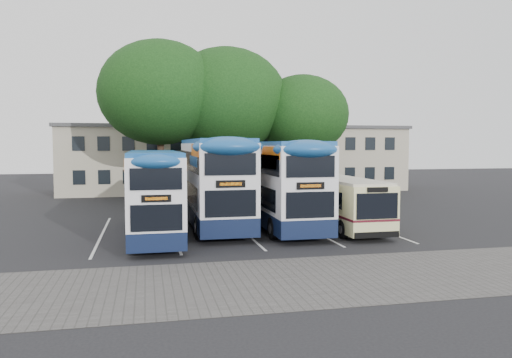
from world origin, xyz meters
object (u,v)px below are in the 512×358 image
at_px(tree_mid, 226,100).
at_px(tree_right, 302,115).
at_px(bus_dd_mid, 213,178).
at_px(bus_single, 339,199).
at_px(bus_dd_right, 278,180).
at_px(bus_dd_left, 154,190).
at_px(lamp_post, 321,137).
at_px(tree_left, 160,93).

bearing_deg(tree_mid, tree_right, -8.35).
distance_m(bus_dd_mid, bus_single, 6.86).
distance_m(tree_right, bus_dd_right, 13.47).
height_order(tree_right, bus_dd_mid, tree_right).
height_order(tree_mid, bus_dd_left, tree_mid).
relative_size(lamp_post, bus_dd_mid, 0.80).
bearing_deg(bus_single, bus_dd_left, -176.03).
height_order(lamp_post, tree_right, tree_right).
bearing_deg(lamp_post, tree_left, -169.50).
relative_size(lamp_post, tree_mid, 0.76).
xyz_separation_m(tree_mid, bus_single, (3.90, -13.62, -6.34)).
height_order(tree_left, tree_mid, tree_left).
relative_size(bus_dd_left, bus_dd_mid, 0.87).
height_order(tree_left, bus_dd_mid, tree_left).
relative_size(tree_mid, tree_right, 1.20).
distance_m(tree_right, bus_dd_mid, 14.31).
distance_m(lamp_post, tree_left, 14.08).
distance_m(tree_left, bus_dd_mid, 12.54).
xyz_separation_m(tree_mid, bus_dd_left, (-5.78, -14.30, -5.60)).
xyz_separation_m(lamp_post, bus_single, (-4.54, -15.44, -3.57)).
relative_size(tree_right, bus_dd_mid, 0.87).
bearing_deg(tree_left, bus_dd_right, -63.81).
relative_size(bus_dd_left, bus_dd_right, 0.90).
xyz_separation_m(tree_mid, tree_right, (5.92, -0.87, -1.09)).
height_order(tree_mid, bus_dd_mid, tree_mid).
xyz_separation_m(lamp_post, tree_mid, (-8.43, -1.82, 2.77)).
height_order(lamp_post, bus_single, lamp_post).
relative_size(tree_left, bus_dd_left, 1.23).
distance_m(lamp_post, bus_dd_mid, 17.53).
bearing_deg(tree_right, bus_dd_right, -113.67).
height_order(tree_right, bus_dd_left, tree_right).
xyz_separation_m(lamp_post, tree_right, (-2.51, -2.69, 1.68)).
bearing_deg(bus_dd_left, bus_dd_mid, 40.01).
relative_size(tree_left, bus_single, 1.35).
distance_m(tree_left, bus_dd_right, 14.44).
bearing_deg(bus_dd_right, bus_dd_mid, 163.86).
distance_m(lamp_post, bus_dd_left, 21.67).
bearing_deg(bus_dd_left, bus_single, 3.97).
bearing_deg(bus_dd_mid, tree_mid, 77.51).
bearing_deg(tree_left, bus_dd_left, -93.02).
bearing_deg(tree_right, lamp_post, 46.95).
bearing_deg(bus_dd_mid, bus_single, -17.34).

